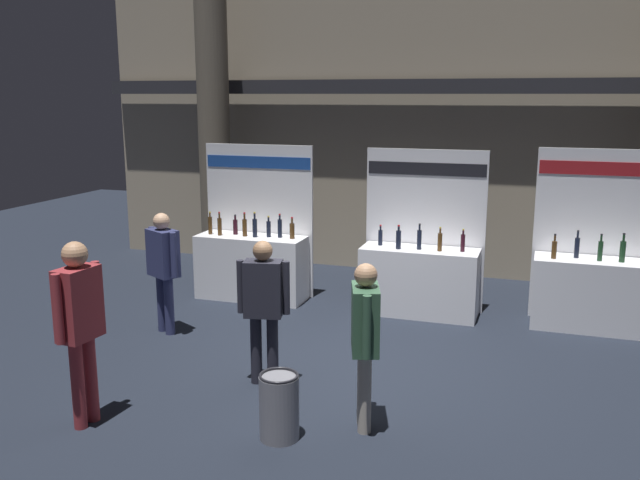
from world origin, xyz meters
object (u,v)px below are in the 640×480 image
object	(u,v)px
visitor_1	(365,331)
visitor_3	(79,316)
exhibitor_booth_0	(253,260)
visitor_6	(163,262)
trash_bin	(279,406)
visitor_0	(264,300)
exhibitor_booth_1	(420,274)
exhibitor_booth_2	(596,286)

from	to	relation	value
visitor_1	visitor_3	world-z (taller)	visitor_3
exhibitor_booth_0	visitor_1	world-z (taller)	exhibitor_booth_0
exhibitor_booth_0	visitor_6	xyz separation A→B (m)	(-0.45, -1.82, 0.37)
trash_bin	visitor_0	xyz separation A→B (m)	(-0.61, 1.09, 0.63)
exhibitor_booth_1	visitor_0	bearing A→B (deg)	-111.41
exhibitor_booth_0	visitor_6	size ratio (longest dim) A/B	1.46
exhibitor_booth_1	visitor_6	bearing A→B (deg)	-148.52
exhibitor_booth_0	exhibitor_booth_2	distance (m)	4.92
visitor_1	visitor_3	distance (m)	2.64
exhibitor_booth_2	trash_bin	xyz separation A→B (m)	(-2.89, -4.14, -0.28)
exhibitor_booth_2	visitor_0	world-z (taller)	exhibitor_booth_2
visitor_6	exhibitor_booth_1	bearing A→B (deg)	-120.49
exhibitor_booth_1	visitor_1	world-z (taller)	exhibitor_booth_1
visitor_0	visitor_3	distance (m)	1.89
exhibitor_booth_1	exhibitor_booth_2	xyz separation A→B (m)	(2.34, 0.11, 0.00)
visitor_6	trash_bin	bearing A→B (deg)	166.58
exhibitor_booth_0	visitor_3	bearing A→B (deg)	-87.61
exhibitor_booth_1	visitor_3	world-z (taller)	exhibitor_booth_1
visitor_1	visitor_6	bearing A→B (deg)	43.62
visitor_0	visitor_1	bearing A→B (deg)	-39.23
exhibitor_booth_1	visitor_6	world-z (taller)	exhibitor_booth_1
visitor_3	visitor_0	bearing A→B (deg)	-36.17
exhibitor_booth_0	visitor_0	size ratio (longest dim) A/B	1.47
visitor_0	visitor_3	size ratio (longest dim) A/B	0.89
visitor_0	visitor_1	size ratio (longest dim) A/B	0.99
exhibitor_booth_2	visitor_1	size ratio (longest dim) A/B	1.49
exhibitor_booth_1	exhibitor_booth_2	bearing A→B (deg)	2.60
exhibitor_booth_2	trash_bin	bearing A→B (deg)	-124.88
trash_bin	exhibitor_booth_2	bearing A→B (deg)	55.12
exhibitor_booth_1	exhibitor_booth_2	world-z (taller)	exhibitor_booth_2
exhibitor_booth_1	exhibitor_booth_0	bearing A→B (deg)	-179.38
visitor_0	visitor_6	distance (m)	2.17
exhibitor_booth_2	visitor_3	bearing A→B (deg)	-136.70
exhibitor_booth_2	visitor_3	world-z (taller)	exhibitor_booth_2
exhibitor_booth_0	trash_bin	distance (m)	4.50
visitor_0	exhibitor_booth_0	bearing A→B (deg)	103.73
visitor_1	visitor_3	size ratio (longest dim) A/B	0.90
trash_bin	visitor_3	bearing A→B (deg)	-170.17
exhibitor_booth_1	visitor_1	distance (m)	3.62
exhibitor_booth_1	visitor_3	distance (m)	5.00
exhibitor_booth_2	visitor_1	xyz separation A→B (m)	(-2.21, -3.70, 0.37)
visitor_6	visitor_1	bearing A→B (deg)	179.07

